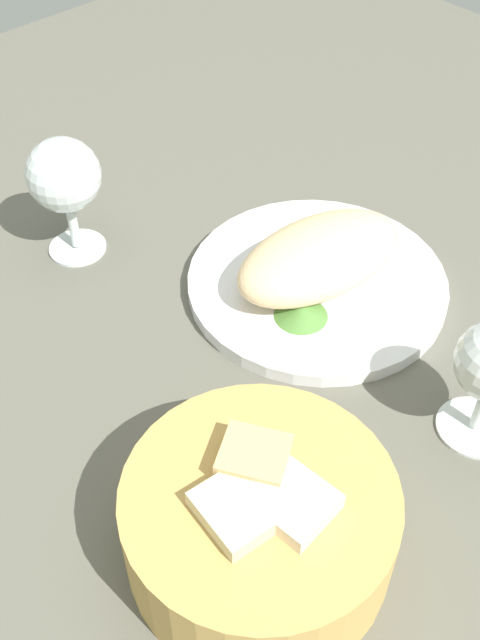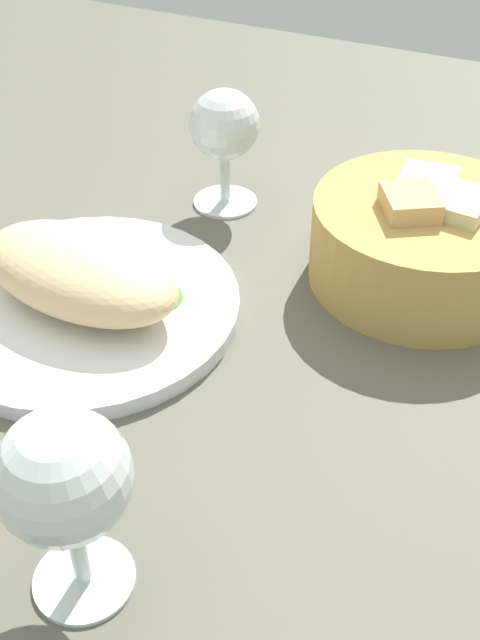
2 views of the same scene
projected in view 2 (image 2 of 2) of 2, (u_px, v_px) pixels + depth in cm
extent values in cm
cube|color=#59574B|center=(131.00, 347.00, 64.30)|extent=(140.00, 140.00, 2.00)
cylinder|color=white|center=(85.00, 306.00, 65.67)|extent=(25.55, 25.55, 1.40)
ellipsoid|color=beige|center=(79.00, 272.00, 63.49)|extent=(19.24, 12.15, 5.54)
cone|color=#4B7C35|center=(153.00, 291.00, 64.89)|extent=(5.10, 5.10, 1.46)
cylinder|color=tan|center=(424.00, 242.00, 67.58)|extent=(19.22, 19.22, 7.43)
cube|color=beige|center=(453.00, 223.00, 65.48)|extent=(5.36, 5.83, 5.31)
cube|color=beige|center=(424.00, 203.00, 67.79)|extent=(5.09, 5.56, 5.17)
cube|color=tan|center=(408.00, 218.00, 64.67)|extent=(5.94, 6.10, 4.62)
cylinder|color=silver|center=(84.00, 578.00, 46.41)|extent=(5.98, 5.98, 0.60)
cylinder|color=silver|center=(78.00, 549.00, 44.65)|extent=(1.00, 1.00, 5.00)
sphere|color=silver|center=(63.00, 477.00, 40.76)|extent=(7.34, 7.34, 7.34)
cylinder|color=silver|center=(225.00, 200.00, 79.61)|extent=(6.35, 6.35, 0.60)
cylinder|color=silver|center=(225.00, 178.00, 78.00)|extent=(1.00, 1.00, 4.50)
sphere|color=silver|center=(224.00, 124.00, 74.49)|extent=(6.66, 6.66, 6.66)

